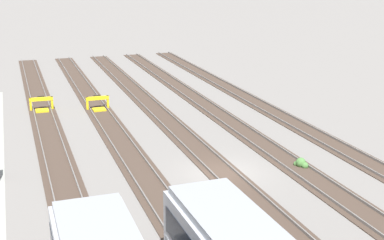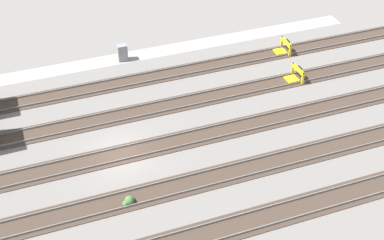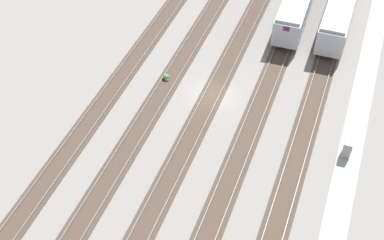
% 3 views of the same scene
% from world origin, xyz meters
% --- Properties ---
extents(ground_plane, '(400.00, 400.00, 0.00)m').
position_xyz_m(ground_plane, '(0.00, 0.00, 0.00)').
color(ground_plane, gray).
extents(service_walkway, '(54.00, 2.00, 0.01)m').
position_xyz_m(service_walkway, '(0.00, -13.51, 0.00)').
color(service_walkway, '#9E9E93').
rests_on(service_walkway, ground).
extents(rail_track_nearest, '(90.00, 2.23, 0.21)m').
position_xyz_m(rail_track_nearest, '(0.00, -9.32, 0.04)').
color(rail_track_nearest, '#47382D').
rests_on(rail_track_nearest, ground).
extents(rail_track_near_inner, '(90.00, 2.23, 0.21)m').
position_xyz_m(rail_track_near_inner, '(0.00, -4.66, 0.04)').
color(rail_track_near_inner, '#47382D').
rests_on(rail_track_near_inner, ground).
extents(rail_track_middle, '(90.00, 2.24, 0.21)m').
position_xyz_m(rail_track_middle, '(0.00, 0.00, 0.04)').
color(rail_track_middle, '#47382D').
rests_on(rail_track_middle, ground).
extents(rail_track_far_inner, '(90.00, 2.23, 0.21)m').
position_xyz_m(rail_track_far_inner, '(0.00, 4.66, 0.04)').
color(rail_track_far_inner, '#47382D').
rests_on(rail_track_far_inner, ground).
extents(bumper_stop_nearest_track, '(1.36, 2.01, 1.22)m').
position_xyz_m(bumper_stop_nearest_track, '(-18.41, -9.32, 0.51)').
color(bumper_stop_nearest_track, yellow).
rests_on(bumper_stop_nearest_track, ground).
extents(bumper_stop_near_inner_track, '(1.36, 2.00, 1.22)m').
position_xyz_m(bumper_stop_near_inner_track, '(-17.14, -4.65, 0.51)').
color(bumper_stop_near_inner_track, yellow).
rests_on(bumper_stop_near_inner_track, ground).
extents(electrical_cabinet, '(0.90, 0.73, 1.60)m').
position_xyz_m(electrical_cabinet, '(-3.45, -13.17, 0.80)').
color(electrical_cabinet, gray).
rests_on(electrical_cabinet, ground).
extents(weed_clump, '(0.92, 0.70, 0.64)m').
position_xyz_m(weed_clump, '(0.68, 5.02, 0.24)').
color(weed_clump, '#4C7F3D').
rests_on(weed_clump, ground).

